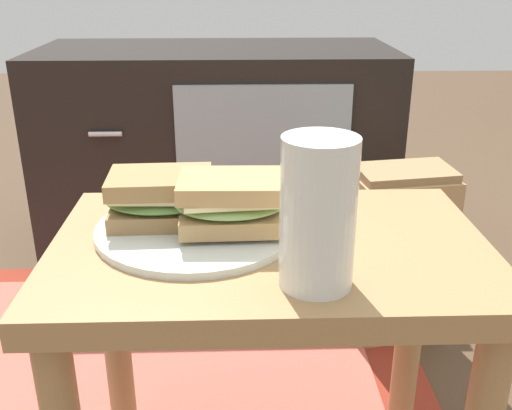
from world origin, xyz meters
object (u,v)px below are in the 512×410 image
object	(u,v)px
plate	(196,228)
paper_bag	(397,254)
sandwich_front	(161,198)
sandwich_back	(230,202)
beer_glass	(318,217)
tv_cabinet	(218,151)

from	to	relation	value
plate	paper_bag	world-z (taller)	plate
plate	sandwich_front	distance (m)	0.06
sandwich_back	beer_glass	xyz separation A→B (m)	(0.09, -0.12, 0.03)
tv_cabinet	beer_glass	distance (m)	1.10
plate	paper_bag	xyz separation A→B (m)	(0.41, 0.44, -0.27)
tv_cabinet	sandwich_front	xyz separation A→B (m)	(-0.05, -0.90, 0.21)
sandwich_front	beer_glass	distance (m)	0.25
sandwich_back	beer_glass	distance (m)	0.16
tv_cabinet	sandwich_front	bearing A→B (deg)	-92.96
plate	beer_glass	bearing A→B (deg)	-45.04
tv_cabinet	sandwich_back	xyz separation A→B (m)	(0.05, -0.93, 0.22)
tv_cabinet	sandwich_back	distance (m)	0.96
tv_cabinet	paper_bag	world-z (taller)	tv_cabinet
plate	sandwich_back	size ratio (longest dim) A/B	1.86
plate	sandwich_front	world-z (taller)	sandwich_front
plate	beer_glass	world-z (taller)	beer_glass
plate	sandwich_back	distance (m)	0.07
tv_cabinet	paper_bag	distance (m)	0.63
tv_cabinet	beer_glass	xyz separation A→B (m)	(0.14, -1.06, 0.25)
plate	paper_bag	bearing A→B (deg)	47.14
sandwich_back	paper_bag	bearing A→B (deg)	51.59
sandwich_front	sandwich_back	world-z (taller)	sandwich_back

